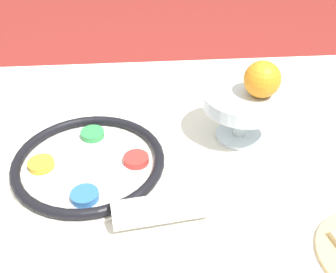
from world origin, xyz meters
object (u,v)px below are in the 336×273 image
at_px(fruit_stand, 243,104).
at_px(orange_fruit, 262,79).
at_px(napkin_roll, 160,209).
at_px(seder_plate, 89,163).

relative_size(fruit_stand, orange_fruit, 2.27).
relative_size(orange_fruit, napkin_roll, 0.44).
bearing_deg(seder_plate, orange_fruit, 11.66).
bearing_deg(fruit_stand, orange_fruit, -16.11).
xyz_separation_m(fruit_stand, orange_fruit, (0.03, -0.01, 0.06)).
bearing_deg(fruit_stand, seder_plate, -165.81).
xyz_separation_m(seder_plate, orange_fruit, (0.35, 0.07, 0.13)).
bearing_deg(napkin_roll, orange_fruit, 44.65).
distance_m(seder_plate, napkin_roll, 0.20).
distance_m(seder_plate, orange_fruit, 0.38).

